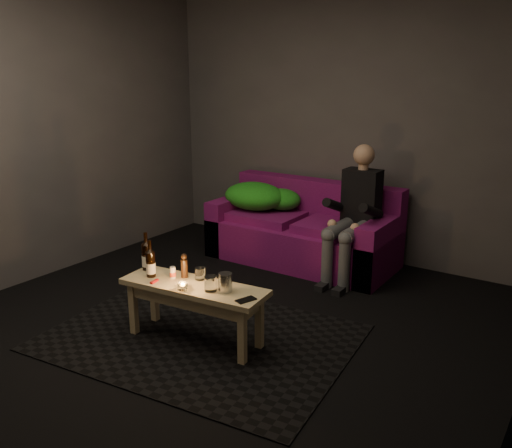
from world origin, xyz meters
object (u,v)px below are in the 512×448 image
Objects in this scene: steel_cup at (225,282)px; beer_bottle_b at (151,263)px; sofa at (304,233)px; coffee_table at (194,295)px; person at (354,211)px; beer_bottle_a at (147,256)px.

beer_bottle_b is at bearing -172.28° from steel_cup.
sofa reaches higher than coffee_table.
sofa is at bearing 165.92° from person.
person is (0.59, -0.15, 0.34)m from sofa.
coffee_table is 3.78× the size of beer_bottle_a.
beer_bottle_a is at bearing 179.64° from steel_cup.
person reaches higher than beer_bottle_a.
coffee_table is at bearing -84.29° from sofa.
coffee_table is 0.39m from beer_bottle_b.
coffee_table is (0.19, -1.90, 0.07)m from sofa.
beer_bottle_b is (-0.74, -1.81, -0.10)m from person.
sofa reaches higher than beer_bottle_a.
person is 1.93m from beer_bottle_a.
coffee_table is 0.29m from steel_cup.
steel_cup is at bearing 7.72° from beer_bottle_b.
sofa is at bearing 103.29° from steel_cup.
sofa is at bearing 81.47° from beer_bottle_a.
person is 4.24× the size of beer_bottle_a.
sofa is 1.91m from coffee_table.
person is at bearing -14.08° from sofa.
person is at bearing 77.25° from coffee_table.
sofa is 14.32× the size of steel_cup.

